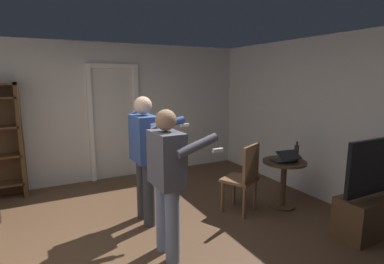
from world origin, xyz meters
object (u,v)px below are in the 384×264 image
(side_table, at_px, (284,176))
(bottle_on_table, at_px, (296,153))
(laptop, at_px, (285,158))
(person_blue_shirt, at_px, (168,174))
(tv_flatscreen, at_px, (373,205))
(wooden_chair, at_px, (244,175))
(person_striped_shirt, at_px, (145,151))

(side_table, height_order, bottle_on_table, bottle_on_table)
(laptop, distance_m, person_blue_shirt, 1.97)
(tv_flatscreen, distance_m, bottle_on_table, 1.13)
(person_blue_shirt, bearing_deg, laptop, 9.13)
(wooden_chair, bearing_deg, bottle_on_table, -14.00)
(person_striped_shirt, bearing_deg, bottle_on_table, -15.50)
(bottle_on_table, height_order, person_striped_shirt, person_striped_shirt)
(side_table, bearing_deg, laptop, -130.38)
(laptop, xyz_separation_m, bottle_on_table, (0.18, -0.04, 0.07))
(laptop, bearing_deg, tv_flatscreen, -66.37)
(person_striped_shirt, bearing_deg, wooden_chair, -16.38)
(tv_flatscreen, xyz_separation_m, person_blue_shirt, (-2.39, 0.72, 0.55))
(wooden_chair, relative_size, person_blue_shirt, 0.63)
(bottle_on_table, bearing_deg, wooden_chair, 166.00)
(bottle_on_table, xyz_separation_m, person_striped_shirt, (-2.07, 0.57, 0.14))
(person_blue_shirt, bearing_deg, bottle_on_table, 7.39)
(laptop, height_order, person_blue_shirt, person_blue_shirt)
(person_blue_shirt, bearing_deg, wooden_chair, 19.12)
(side_table, relative_size, person_blue_shirt, 0.44)
(laptop, bearing_deg, person_striped_shirt, 164.17)
(tv_flatscreen, xyz_separation_m, laptop, (-0.45, 1.03, 0.39))
(laptop, xyz_separation_m, wooden_chair, (-0.59, 0.15, -0.21))
(side_table, xyz_separation_m, laptop, (-0.04, -0.04, 0.28))
(tv_flatscreen, distance_m, person_striped_shirt, 2.88)
(tv_flatscreen, distance_m, person_blue_shirt, 2.56)
(person_blue_shirt, relative_size, person_striped_shirt, 0.95)
(person_striped_shirt, bearing_deg, side_table, -14.36)
(side_table, relative_size, person_striped_shirt, 0.42)
(tv_flatscreen, relative_size, bottle_on_table, 4.18)
(person_blue_shirt, bearing_deg, tv_flatscreen, -16.73)
(bottle_on_table, height_order, person_blue_shirt, person_blue_shirt)
(tv_flatscreen, height_order, laptop, tv_flatscreen)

